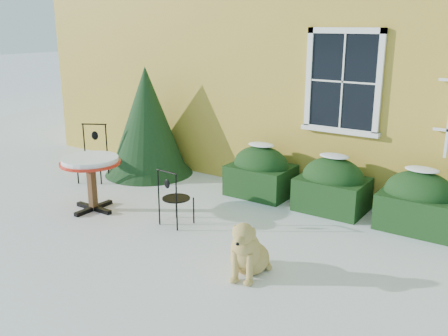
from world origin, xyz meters
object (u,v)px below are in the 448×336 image
Objects in this scene: bistro_table at (91,166)px; patio_chair_near at (174,197)px; patio_chair_far at (93,153)px; dog at (247,252)px; evergreen_shrub at (148,132)px.

bistro_table reaches higher than patio_chair_near.
patio_chair_far reaches higher than dog.
patio_chair_near is 1.83m from dog.
patio_chair_near is at bearing -39.42° from evergreen_shrub.
patio_chair_near is at bearing -46.49° from patio_chair_far.
dog is (4.35, -1.54, -0.23)m from patio_chair_far.
evergreen_shrub reaches higher than patio_chair_near.
patio_chair_near is (2.10, -1.73, -0.41)m from evergreen_shrub.
bistro_table is at bearing -71.87° from evergreen_shrub.
patio_chair_near is 2.80m from patio_chair_far.
patio_chair_far is 4.62m from dog.
bistro_table is (0.65, -2.00, -0.12)m from evergreen_shrub.
evergreen_shrub is 2.75m from patio_chair_near.
patio_chair_far is (-1.22, 1.10, -0.20)m from bistro_table.
bistro_table is 1.13× the size of dog.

